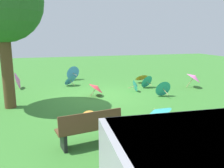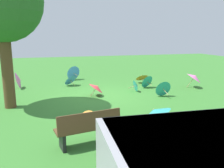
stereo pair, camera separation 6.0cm
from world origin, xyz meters
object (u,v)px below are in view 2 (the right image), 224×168
at_px(parasol_teal_2, 146,81).
at_px(parasol_orange_2, 142,77).
at_px(parasol_teal_0, 162,88).
at_px(parasol_blue_0, 70,79).
at_px(parasol_pink_0, 195,77).
at_px(parasol_teal_3, 136,86).
at_px(park_bench, 88,128).
at_px(parasol_blue_1, 73,72).
at_px(parasol_teal_1, 155,112).
at_px(parasol_orange_0, 87,118).
at_px(parasol_pink_2, 19,80).
at_px(parasol_red_0, 97,87).
at_px(shade_tree, 1,2).

distance_m(parasol_teal_2, parasol_orange_2, 1.18).
xyz_separation_m(parasol_teal_0, parasol_blue_0, (3.77, -3.40, -0.02)).
xyz_separation_m(parasol_blue_0, parasol_pink_0, (-6.19, 2.29, 0.23)).
xyz_separation_m(parasol_teal_0, parasol_pink_0, (-2.42, -1.11, 0.20)).
bearing_deg(parasol_teal_3, park_bench, 57.08).
xyz_separation_m(parasol_pink_0, parasol_blue_1, (5.84, -4.00, -0.13)).
distance_m(parasol_teal_0, parasol_teal_3, 1.40).
height_order(parasol_teal_1, parasol_teal_3, parasol_teal_1).
bearing_deg(parasol_orange_2, parasol_teal_0, 85.36).
relative_size(parasol_orange_0, parasol_pink_2, 0.85).
bearing_deg(parasol_blue_0, parasol_teal_3, 143.01).
distance_m(parasol_blue_0, parasol_pink_0, 6.60).
relative_size(parasol_pink_0, parasol_teal_2, 1.35).
height_order(parasol_teal_0, parasol_orange_0, parasol_teal_0).
distance_m(parasol_red_0, parasol_teal_2, 3.01).
distance_m(park_bench, parasol_teal_2, 6.99).
xyz_separation_m(parasol_teal_2, parasol_teal_3, (0.81, 0.66, -0.06)).
bearing_deg(parasol_blue_1, parasol_teal_3, 123.59).
bearing_deg(parasol_teal_1, parasol_pink_2, -58.59).
bearing_deg(parasol_teal_2, park_bench, 54.45).
bearing_deg(parasol_blue_1, parasol_pink_0, 145.57).
bearing_deg(parasol_orange_0, park_bench, 82.18).
relative_size(parasol_red_0, parasol_orange_2, 1.00).
bearing_deg(parasol_pink_2, parasol_teal_1, 121.41).
relative_size(parasol_pink_0, parasol_orange_2, 1.43).
bearing_deg(parasol_orange_2, parasol_pink_0, 139.40).
height_order(parasol_orange_0, parasol_blue_1, parasol_blue_1).
bearing_deg(parasol_red_0, parasol_teal_0, 163.33).
height_order(shade_tree, parasol_teal_0, shade_tree).
bearing_deg(parasol_orange_0, parasol_pink_0, -149.49).
distance_m(parasol_blue_1, parasol_orange_2, 4.24).
bearing_deg(parasol_blue_0, parasol_blue_1, -101.62).
xyz_separation_m(parasol_blue_0, parasol_blue_1, (-0.35, -1.71, 0.10)).
distance_m(shade_tree, parasol_pink_2, 4.80).
bearing_deg(parasol_red_0, parasol_pink_0, -177.14).
xyz_separation_m(shade_tree, parasol_orange_0, (-2.48, 2.65, -3.57)).
height_order(park_bench, parasol_teal_3, park_bench).
xyz_separation_m(parasol_red_0, parasol_teal_2, (-2.85, -0.97, -0.05)).
xyz_separation_m(parasol_pink_2, parasol_orange_2, (-6.58, 0.47, -0.06)).
height_order(parasol_orange_0, parasol_pink_0, parasol_pink_0).
bearing_deg(parasol_teal_0, shade_tree, -0.48).
relative_size(parasol_teal_1, parasol_orange_2, 1.62).
distance_m(shade_tree, parasol_teal_0, 7.23).
height_order(shade_tree, parasol_teal_1, shade_tree).
relative_size(parasol_blue_1, parasol_teal_3, 1.64).
height_order(parasol_teal_1, parasol_blue_0, parasol_teal_1).
bearing_deg(parasol_orange_0, parasol_teal_3, -129.39).
distance_m(parasol_teal_0, parasol_blue_1, 6.15).
xyz_separation_m(shade_tree, parasol_orange_2, (-6.59, -2.92, -3.46)).
height_order(park_bench, parasol_blue_0, park_bench).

